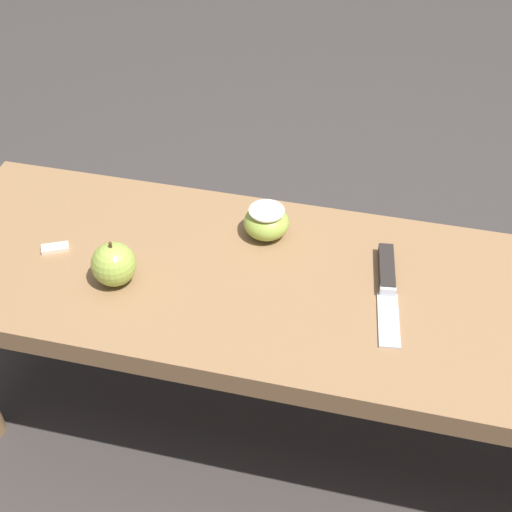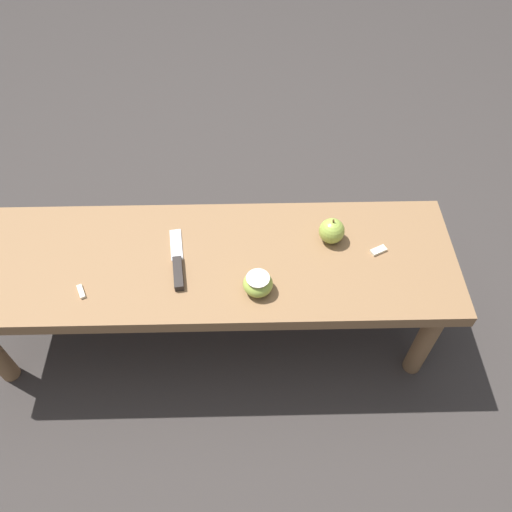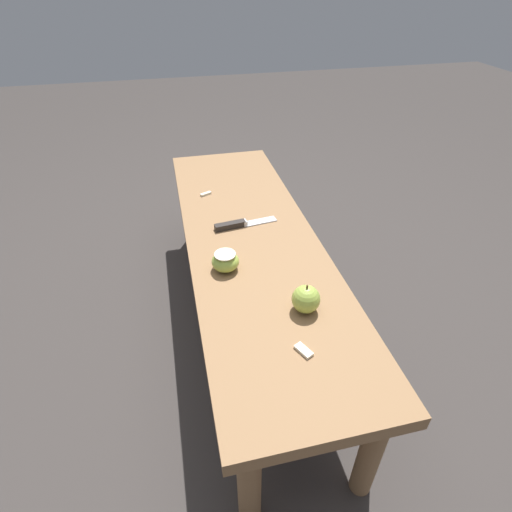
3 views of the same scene
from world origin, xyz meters
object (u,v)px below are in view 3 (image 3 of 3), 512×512
at_px(wooden_bench, 251,249).
at_px(knife, 238,224).
at_px(apple_whole, 306,299).
at_px(apple_cut, 225,261).

height_order(wooden_bench, knife, knife).
xyz_separation_m(apple_whole, apple_cut, (-0.21, -0.17, -0.01)).
relative_size(wooden_bench, knife, 6.45).
distance_m(apple_whole, apple_cut, 0.27).
distance_m(wooden_bench, knife, 0.10).
bearing_deg(wooden_bench, apple_cut, -36.55).
xyz_separation_m(knife, apple_whole, (0.43, 0.09, 0.03)).
xyz_separation_m(wooden_bench, knife, (-0.07, -0.03, 0.06)).
xyz_separation_m(wooden_bench, apple_whole, (0.36, 0.06, 0.09)).
bearing_deg(apple_cut, knife, 160.48).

